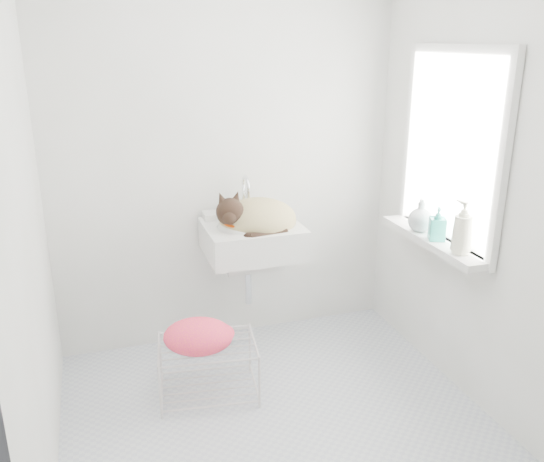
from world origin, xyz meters
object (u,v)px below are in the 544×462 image
object	(u,v)px
sink	(252,224)
cat	(255,219)
bottle_b	(436,240)
bottle_c	(419,230)
bottle_a	(460,253)
wire_rack	(208,370)

from	to	relation	value
sink	cat	bearing A→B (deg)	-58.66
bottle_b	sink	bearing A→B (deg)	147.13
cat	bottle_b	xyz separation A→B (m)	(0.90, -0.57, -0.04)
sink	bottle_b	xyz separation A→B (m)	(0.91, -0.59, 0.00)
cat	bottle_c	world-z (taller)	cat
bottle_a	bottle_b	xyz separation A→B (m)	(0.00, 0.22, 0.00)
cat	bottle_b	bearing A→B (deg)	-24.93
cat	sink	bearing A→B (deg)	128.79
bottle_a	wire_rack	bearing A→B (deg)	162.82
bottle_b	bottle_c	bearing A→B (deg)	90.00
sink	bottle_c	bearing A→B (deg)	-24.55
sink	bottle_c	xyz separation A→B (m)	(0.91, -0.42, 0.00)
bottle_c	sink	bearing A→B (deg)	155.45
wire_rack	sink	bearing A→B (deg)	46.78
bottle_b	bottle_c	size ratio (longest dim) A/B	1.01
cat	bottle_a	distance (m)	1.20
cat	bottle_b	distance (m)	1.06
wire_rack	bottle_c	xyz separation A→B (m)	(1.29, -0.01, 0.70)
sink	bottle_a	world-z (taller)	bottle_a
sink	bottle_a	xyz separation A→B (m)	(0.91, -0.81, 0.00)
bottle_a	sink	bearing A→B (deg)	138.32
bottle_c	bottle_a	bearing A→B (deg)	-90.00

